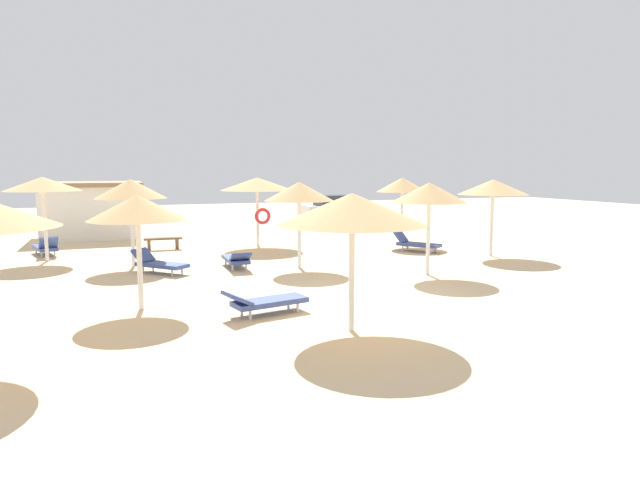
% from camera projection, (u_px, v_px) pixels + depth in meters
% --- Properties ---
extents(ground_plane, '(80.00, 80.00, 0.00)m').
position_uv_depth(ground_plane, '(363.00, 303.00, 13.51)').
color(ground_plane, beige).
extents(parasol_0, '(2.29, 2.29, 2.84)m').
position_uv_depth(parasol_0, '(299.00, 192.00, 18.03)').
color(parasol_0, silver).
rests_on(parasol_0, ground).
extents(parasol_1, '(2.21, 2.21, 2.90)m').
position_uv_depth(parasol_1, '(402.00, 185.00, 23.57)').
color(parasol_1, silver).
rests_on(parasol_1, ground).
extents(parasol_2, '(2.57, 2.57, 2.99)m').
position_uv_depth(parasol_2, '(43.00, 184.00, 19.32)').
color(parasol_2, silver).
rests_on(parasol_2, ground).
extents(parasol_3, '(2.32, 2.32, 2.93)m').
position_uv_depth(parasol_3, '(131.00, 189.00, 18.26)').
color(parasol_3, silver).
rests_on(parasol_3, ground).
extents(parasol_4, '(2.98, 2.98, 2.79)m').
position_uv_depth(parasol_4, '(352.00, 209.00, 10.90)').
color(parasol_4, silver).
rests_on(parasol_4, ground).
extents(parasol_6, '(3.08, 3.08, 2.90)m').
position_uv_depth(parasol_6, '(257.00, 185.00, 23.11)').
color(parasol_6, silver).
rests_on(parasol_6, ground).
extents(parasol_7, '(2.24, 2.24, 2.67)m').
position_uv_depth(parasol_7, '(137.00, 208.00, 12.62)').
color(parasol_7, silver).
rests_on(parasol_7, ground).
extents(parasol_8, '(2.31, 2.31, 2.85)m').
position_uv_depth(parasol_8, '(429.00, 193.00, 16.84)').
color(parasol_8, silver).
rests_on(parasol_8, ground).
extents(parasol_9, '(2.56, 2.56, 2.87)m').
position_uv_depth(parasol_9, '(493.00, 187.00, 20.57)').
color(parasol_9, silver).
rests_on(parasol_9, ground).
extents(lounger_0, '(0.65, 1.91, 0.63)m').
position_uv_depth(lounger_0, '(236.00, 259.00, 18.27)').
color(lounger_0, '#33478C').
rests_on(lounger_0, ground).
extents(lounger_1, '(1.59, 1.89, 0.79)m').
position_uv_depth(lounger_1, '(416.00, 243.00, 21.97)').
color(lounger_1, '#33478C').
rests_on(lounger_1, ground).
extents(lounger_2, '(1.10, 1.96, 0.79)m').
position_uv_depth(lounger_2, '(46.00, 247.00, 20.98)').
color(lounger_2, '#33478C').
rests_on(lounger_2, ground).
extents(lounger_3, '(1.73, 1.83, 0.74)m').
position_uv_depth(lounger_3, '(159.00, 263.00, 17.37)').
color(lounger_3, '#33478C').
rests_on(lounger_3, ground).
extents(lounger_4, '(2.01, 1.03, 0.61)m').
position_uv_depth(lounger_4, '(264.00, 301.00, 12.43)').
color(lounger_4, '#33478C').
rests_on(lounger_4, ground).
extents(bench_0, '(1.51, 0.46, 0.49)m').
position_uv_depth(bench_0, '(163.00, 241.00, 22.48)').
color(bench_0, brown).
rests_on(bench_0, ground).
extents(parked_car, '(4.01, 2.01, 1.72)m').
position_uv_depth(parked_car, '(336.00, 210.00, 32.90)').
color(parked_car, silver).
rests_on(parked_car, ground).
extents(beach_cabana, '(4.70, 4.39, 2.64)m').
position_uv_depth(beach_cabana, '(91.00, 209.00, 26.73)').
color(beach_cabana, white).
rests_on(beach_cabana, ground).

